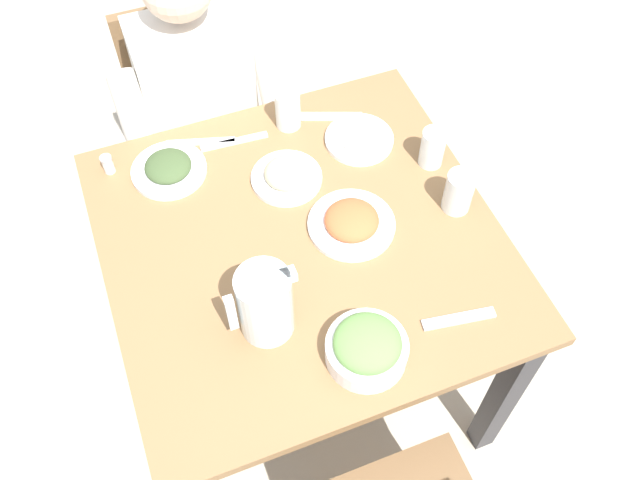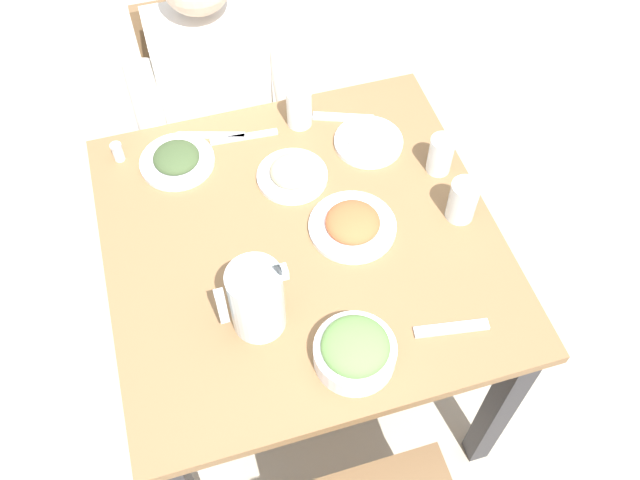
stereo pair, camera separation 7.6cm
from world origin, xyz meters
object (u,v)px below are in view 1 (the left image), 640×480
at_px(chair_near, 197,117).
at_px(plate_dolmas, 169,168).
at_px(water_glass_by_pitcher, 459,192).
at_px(salad_bowl, 367,348).
at_px(plate_rice_curry, 352,222).
at_px(water_glass_near_right, 432,148).
at_px(plate_yoghurt, 359,138).
at_px(water_pitcher, 265,304).
at_px(plate_beans, 286,175).
at_px(dining_table, 303,264).
at_px(diner_near, 208,128).
at_px(water_glass_far_left, 288,109).
at_px(salt_shaker, 108,164).

xyz_separation_m(chair_near, plate_dolmas, (0.16, 0.44, 0.28)).
height_order(chair_near, water_glass_by_pitcher, water_glass_by_pitcher).
relative_size(salad_bowl, water_glass_by_pitcher, 1.57).
distance_m(plate_rice_curry, water_glass_near_right, 0.30).
height_order(salad_bowl, plate_yoghurt, salad_bowl).
relative_size(water_pitcher, plate_beans, 1.03).
bearing_deg(plate_yoghurt, salad_bowl, 68.29).
bearing_deg(plate_yoghurt, chair_near, -55.89).
height_order(dining_table, plate_yoghurt, plate_yoghurt).
bearing_deg(salad_bowl, diner_near, -82.71).
distance_m(plate_rice_curry, plate_dolmas, 0.50).
bearing_deg(plate_dolmas, dining_table, 127.53).
bearing_deg(dining_table, water_glass_near_right, -164.70).
height_order(dining_table, water_glass_far_left, water_glass_far_left).
bearing_deg(water_glass_by_pitcher, plate_beans, -32.56).
relative_size(plate_yoghurt, plate_dolmas, 0.95).
distance_m(plate_yoghurt, water_glass_near_right, 0.20).
xyz_separation_m(dining_table, water_glass_far_left, (-0.10, -0.38, 0.17)).
bearing_deg(diner_near, water_pitcher, 85.53).
bearing_deg(dining_table, plate_beans, -98.52).
relative_size(dining_table, chair_near, 1.11).
distance_m(salad_bowl, plate_yoghurt, 0.64).
bearing_deg(water_glass_far_left, dining_table, 75.07).
bearing_deg(plate_beans, plate_dolmas, -26.04).
bearing_deg(plate_rice_curry, plate_yoghurt, -116.86).
relative_size(dining_table, water_glass_near_right, 8.72).
distance_m(water_glass_near_right, water_glass_by_pitcher, 0.16).
height_order(plate_rice_curry, water_glass_far_left, water_glass_far_left).
height_order(diner_near, water_pitcher, diner_near).
distance_m(chair_near, salad_bowl, 1.16).
relative_size(diner_near, plate_yoghurt, 6.17).
bearing_deg(plate_beans, dining_table, 81.48).
xyz_separation_m(plate_yoghurt, water_glass_by_pitcher, (-0.14, 0.29, 0.04)).
height_order(dining_table, water_pitcher, water_pitcher).
height_order(dining_table, plate_beans, plate_beans).
distance_m(plate_yoghurt, salt_shaker, 0.67).
distance_m(diner_near, water_glass_by_pitcher, 0.80).
xyz_separation_m(water_glass_near_right, salt_shaker, (0.80, -0.27, -0.03)).
bearing_deg(water_glass_near_right, salad_bowl, 50.05).
bearing_deg(plate_yoghurt, dining_table, 43.78).
xyz_separation_m(water_pitcher, water_glass_far_left, (-0.25, -0.57, -0.04)).
bearing_deg(salt_shaker, dining_table, 135.71).
xyz_separation_m(plate_rice_curry, plate_beans, (0.10, -0.20, 0.00)).
height_order(diner_near, water_glass_far_left, diner_near).
height_order(plate_yoghurt, water_glass_by_pitcher, water_glass_by_pitcher).
relative_size(dining_table, salad_bowl, 5.31).
bearing_deg(water_pitcher, water_glass_far_left, -113.96).
relative_size(dining_table, water_pitcher, 5.00).
height_order(plate_beans, water_glass_near_right, water_glass_near_right).
height_order(salad_bowl, plate_rice_curry, salad_bowl).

